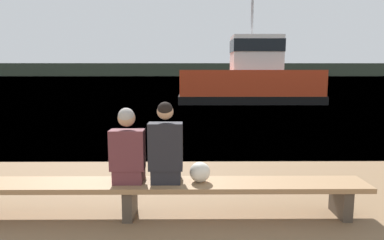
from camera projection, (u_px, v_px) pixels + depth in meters
water_surface at (188, 76)px, 125.64m from camera, size 240.00×240.00×0.00m
far_shoreline at (188, 70)px, 130.19m from camera, size 600.00×12.00×4.69m
bench_main at (130, 189)px, 4.23m from camera, size 5.87×0.52×0.44m
person_left at (128, 150)px, 4.16m from camera, size 0.41×0.38×0.93m
person_right at (166, 148)px, 4.16m from camera, size 0.41×0.38×1.00m
shopping_bag at (200, 172)px, 4.23m from camera, size 0.25×0.24×0.25m
tugboat_red at (250, 82)px, 19.73m from camera, size 8.05×3.45×6.62m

